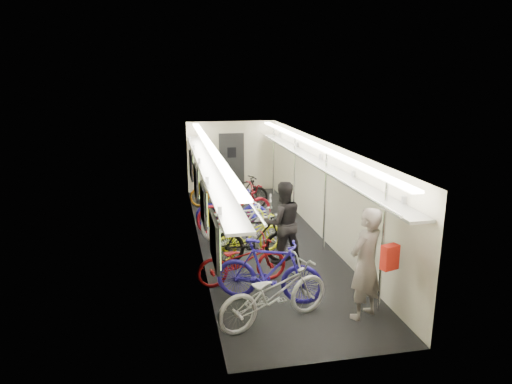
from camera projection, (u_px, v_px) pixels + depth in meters
name	position (u px, v px, depth m)	size (l,w,h in m)	color
train_car_shell	(241.00, 168.00, 11.36)	(10.00, 10.00, 10.00)	black
bicycle_0	(274.00, 293.00, 7.28)	(0.70, 2.01, 1.06)	#B2B2B7
bicycle_1	(269.00, 271.00, 7.99)	(0.54, 1.91, 1.15)	navy
bicycle_2	(242.00, 261.00, 8.70)	(0.61, 1.76, 0.93)	maroon
bicycle_3	(255.00, 238.00, 9.60)	(0.53, 1.89, 1.13)	black
bicycle_4	(247.00, 236.00, 9.97)	(0.64, 1.84, 0.96)	#F0F917
bicycle_5	(243.00, 224.00, 10.73)	(0.48, 1.70, 1.02)	white
bicycle_6	(246.00, 220.00, 10.81)	(0.75, 2.16, 1.14)	#ABAAAF
bicycle_7	(232.00, 210.00, 11.62)	(0.54, 1.90, 1.14)	#241CAD
bicycle_8	(235.00, 207.00, 11.83)	(0.76, 2.19, 1.15)	maroon
bicycle_9	(241.00, 194.00, 13.25)	(0.51, 1.82, 1.09)	black
bicycle_10	(218.00, 192.00, 13.79)	(0.61, 1.74, 0.91)	orange
passenger_near	(365.00, 264.00, 7.38)	(0.69, 0.45, 1.89)	gray
passenger_mid	(283.00, 223.00, 9.59)	(0.87, 0.67, 1.78)	black
backpack	(390.00, 257.00, 6.77)	(0.26, 0.14, 0.38)	red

